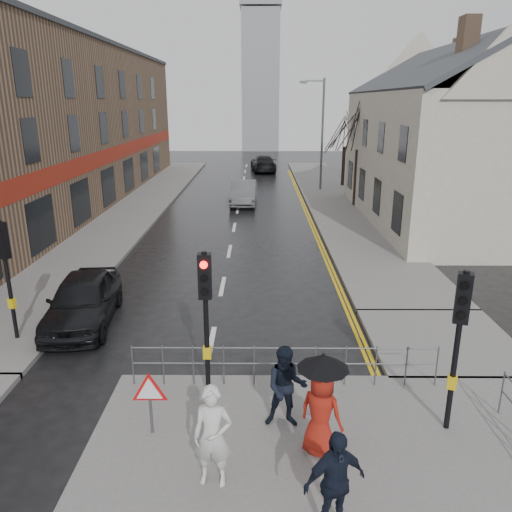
{
  "coord_description": "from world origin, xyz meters",
  "views": [
    {
      "loc": [
        1.35,
        -9.75,
        6.54
      ],
      "look_at": [
        1.26,
        4.66,
        2.06
      ],
      "focal_mm": 35.0,
      "sensor_mm": 36.0,
      "label": 1
    }
  ],
  "objects_px": {
    "pedestrian_with_umbrella": "(322,401)",
    "car_mid": "(244,193)",
    "pedestrian_a": "(213,436)",
    "car_parked": "(83,300)",
    "pedestrian_b": "(286,387)",
    "pedestrian_d": "(334,483)"
  },
  "relations": [
    {
      "from": "pedestrian_a",
      "to": "car_mid",
      "type": "bearing_deg",
      "value": 97.19
    },
    {
      "from": "pedestrian_with_umbrella",
      "to": "pedestrian_d",
      "type": "height_order",
      "value": "pedestrian_with_umbrella"
    },
    {
      "from": "car_mid",
      "to": "pedestrian_a",
      "type": "bearing_deg",
      "value": -88.44
    },
    {
      "from": "pedestrian_a",
      "to": "pedestrian_b",
      "type": "height_order",
      "value": "pedestrian_a"
    },
    {
      "from": "pedestrian_with_umbrella",
      "to": "car_mid",
      "type": "height_order",
      "value": "pedestrian_with_umbrella"
    },
    {
      "from": "pedestrian_a",
      "to": "pedestrian_b",
      "type": "relative_size",
      "value": 1.07
    },
    {
      "from": "pedestrian_with_umbrella",
      "to": "pedestrian_d",
      "type": "distance_m",
      "value": 1.8
    },
    {
      "from": "pedestrian_with_umbrella",
      "to": "pedestrian_d",
      "type": "bearing_deg",
      "value": -90.21
    },
    {
      "from": "pedestrian_b",
      "to": "pedestrian_with_umbrella",
      "type": "bearing_deg",
      "value": -53.52
    },
    {
      "from": "pedestrian_b",
      "to": "pedestrian_with_umbrella",
      "type": "height_order",
      "value": "pedestrian_with_umbrella"
    },
    {
      "from": "pedestrian_a",
      "to": "car_mid",
      "type": "distance_m",
      "value": 25.4
    },
    {
      "from": "pedestrian_with_umbrella",
      "to": "car_mid",
      "type": "relative_size",
      "value": 0.45
    },
    {
      "from": "pedestrian_a",
      "to": "car_mid",
      "type": "xyz_separation_m",
      "value": [
        -0.24,
        25.39,
        -0.31
      ]
    },
    {
      "from": "pedestrian_a",
      "to": "car_parked",
      "type": "distance_m",
      "value": 8.23
    },
    {
      "from": "pedestrian_b",
      "to": "pedestrian_d",
      "type": "bearing_deg",
      "value": -75.53
    },
    {
      "from": "pedestrian_with_umbrella",
      "to": "car_parked",
      "type": "bearing_deg",
      "value": 137.03
    },
    {
      "from": "car_parked",
      "to": "car_mid",
      "type": "relative_size",
      "value": 0.97
    },
    {
      "from": "pedestrian_b",
      "to": "pedestrian_with_umbrella",
      "type": "relative_size",
      "value": 0.84
    },
    {
      "from": "pedestrian_with_umbrella",
      "to": "car_mid",
      "type": "distance_m",
      "value": 24.72
    },
    {
      "from": "pedestrian_d",
      "to": "pedestrian_b",
      "type": "bearing_deg",
      "value": 81.13
    },
    {
      "from": "pedestrian_a",
      "to": "pedestrian_d",
      "type": "bearing_deg",
      "value": -20.92
    },
    {
      "from": "car_mid",
      "to": "pedestrian_with_umbrella",
      "type": "bearing_deg",
      "value": -83.92
    }
  ]
}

